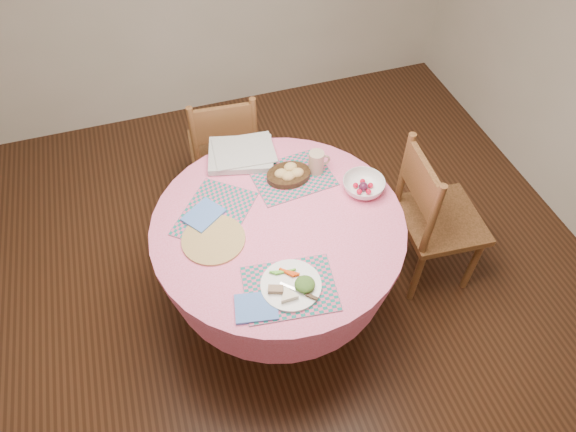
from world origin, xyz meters
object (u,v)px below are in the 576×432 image
Objects in this scene: wicker_trivet at (213,239)px; dinner_plate at (293,285)px; dining_table at (279,247)px; latte_mug at (317,162)px; fruit_bowl at (364,186)px; bread_bowl at (289,174)px; chair_right at (433,216)px; chair_back at (225,148)px.

wicker_trivet is 1.12× the size of dinner_plate.
latte_mug is (0.29, 0.27, 0.26)m from dining_table.
dining_table is 0.43m from dinner_plate.
latte_mug is 0.48× the size of fruit_bowl.
wicker_trivet is 1.30× the size of bread_bowl.
chair_right is 0.73m from latte_mug.
fruit_bowl is at bearing 40.44° from dinner_plate.
latte_mug is at bearing 24.73° from wicker_trivet.
dining_table is 0.48m from latte_mug.
chair_back reaches higher than wicker_trivet.
wicker_trivet is at bearing 79.65° from chair_back.
chair_back reaches higher than bread_bowl.
chair_right is at bearing -21.40° from bread_bowl.
bread_bowl is 1.85× the size of latte_mug.
dinner_plate is (0.27, -0.36, 0.02)m from wicker_trivet.
bread_bowl is 0.39m from fruit_bowl.
fruit_bowl is at bearing -30.18° from bread_bowl.
chair_back is at bearing 91.45° from dinner_plate.
latte_mug reaches higher than fruit_bowl.
dining_table is at bearing 99.56° from chair_back.
latte_mug is (0.37, -0.63, 0.34)m from chair_back.
chair_back is 3.45× the size of dinner_plate.
dinner_plate is (-0.93, -0.35, 0.27)m from chair_right.
wicker_trivet is at bearing -155.27° from latte_mug.
chair_right is 3.75× the size of fruit_bowl.
chair_back is 1.30m from dinner_plate.
chair_back is at bearing 109.11° from bread_bowl.
wicker_trivet is 0.68m from latte_mug.
bread_bowl is at bearing 31.08° from wicker_trivet.
latte_mug is (-0.59, 0.30, 0.31)m from chair_right.
chair_back reaches higher than dining_table.
dinner_plate is at bearing 96.00° from chair_back.
dining_table is 0.89m from chair_right.
latte_mug reaches higher than dinner_plate.
chair_right reaches higher than bread_bowl.
chair_back is (-0.08, 0.90, -0.07)m from dining_table.
chair_right is 1.05× the size of chair_back.
latte_mug reaches higher than wicker_trivet.
chair_right is at bearing 20.46° from dinner_plate.
chair_back is at bearing 95.01° from dining_table.
dining_table is at bearing 82.85° from dinner_plate.
chair_right reaches higher than wicker_trivet.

